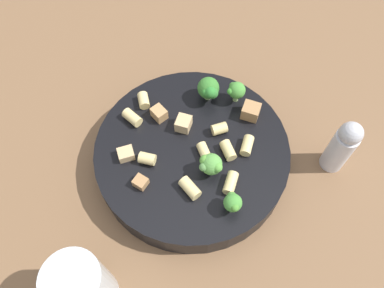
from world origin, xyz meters
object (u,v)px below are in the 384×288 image
at_px(broccoli_floret_2, 233,203).
at_px(rigatoni_8, 190,188).
at_px(broccoli_floret_1, 209,89).
at_px(rigatoni_5, 132,118).
at_px(rigatoni_6, 231,183).
at_px(pepper_shaker, 342,146).
at_px(chicken_chunk_2, 159,113).
at_px(rigatoni_0, 148,160).
at_px(rigatoni_2, 219,129).
at_px(chicken_chunk_4, 183,124).
at_px(chicken_chunk_0, 251,111).
at_px(chicken_chunk_3, 126,154).
at_px(rigatoni_1, 204,151).
at_px(broccoli_floret_3, 236,90).
at_px(rigatoni_3, 228,150).
at_px(rigatoni_4, 247,145).
at_px(rigatoni_7, 144,100).
at_px(broccoli_floret_0, 211,164).
at_px(pasta_bowl, 192,154).
at_px(chicken_chunk_1, 141,182).

distance_m(broccoli_floret_2, rigatoni_8, 0.06).
bearing_deg(broccoli_floret_1, rigatoni_5, 0.05).
relative_size(rigatoni_5, rigatoni_6, 0.95).
bearing_deg(rigatoni_6, broccoli_floret_1, -99.18).
xyz_separation_m(rigatoni_8, pepper_shaker, (-0.21, 0.01, 0.00)).
bearing_deg(chicken_chunk_2, rigatoni_0, 61.61).
height_order(rigatoni_2, chicken_chunk_4, chicken_chunk_4).
height_order(chicken_chunk_0, chicken_chunk_3, chicken_chunk_0).
bearing_deg(rigatoni_1, broccoli_floret_2, 93.77).
xyz_separation_m(rigatoni_6, chicken_chunk_4, (0.03, -0.10, 0.00)).
xyz_separation_m(broccoli_floret_3, rigatoni_2, (0.04, 0.04, -0.01)).
bearing_deg(chicken_chunk_3, rigatoni_3, 162.42).
distance_m(rigatoni_1, rigatoni_3, 0.03).
xyz_separation_m(rigatoni_3, rigatoni_4, (-0.03, 0.00, -0.00)).
bearing_deg(broccoli_floret_1, rigatoni_7, -14.29).
height_order(broccoli_floret_0, broccoli_floret_3, broccoli_floret_3).
distance_m(rigatoni_5, chicken_chunk_4, 0.07).
relative_size(rigatoni_1, chicken_chunk_3, 1.06).
distance_m(broccoli_floret_3, chicken_chunk_4, 0.09).
bearing_deg(rigatoni_1, chicken_chunk_4, -75.95).
height_order(rigatoni_3, rigatoni_6, same).
relative_size(rigatoni_2, rigatoni_7, 0.90).
distance_m(broccoli_floret_2, chicken_chunk_4, 0.14).
height_order(broccoli_floret_0, rigatoni_2, broccoli_floret_0).
xyz_separation_m(rigatoni_2, rigatoni_8, (0.07, 0.07, 0.00)).
xyz_separation_m(broccoli_floret_1, rigatoni_5, (0.12, 0.00, -0.01)).
height_order(broccoli_floret_0, chicken_chunk_3, broccoli_floret_0).
relative_size(rigatoni_5, rigatoni_7, 1.20).
bearing_deg(rigatoni_8, rigatoni_7, -83.33).
height_order(broccoli_floret_0, rigatoni_3, broccoli_floret_0).
bearing_deg(chicken_chunk_0, chicken_chunk_4, -7.55).
xyz_separation_m(rigatoni_5, chicken_chunk_0, (-0.16, 0.05, 0.00)).
bearing_deg(rigatoni_5, rigatoni_0, 91.34).
relative_size(rigatoni_2, pepper_shaker, 0.21).
bearing_deg(pepper_shaker, rigatoni_0, -14.82).
height_order(pasta_bowl, broccoli_floret_2, broccoli_floret_2).
relative_size(broccoli_floret_3, rigatoni_8, 1.20).
bearing_deg(rigatoni_0, chicken_chunk_1, 56.08).
bearing_deg(rigatoni_6, rigatoni_1, -73.89).
height_order(rigatoni_7, pepper_shaker, pepper_shaker).
distance_m(chicken_chunk_2, chicken_chunk_4, 0.04).
height_order(rigatoni_5, chicken_chunk_2, chicken_chunk_2).
bearing_deg(broccoli_floret_3, chicken_chunk_1, 26.78).
xyz_separation_m(broccoli_floret_0, chicken_chunk_3, (0.10, -0.06, -0.01)).
bearing_deg(broccoli_floret_1, pasta_bowl, 54.31).
xyz_separation_m(pasta_bowl, chicken_chunk_0, (-0.10, -0.02, 0.03)).
xyz_separation_m(broccoli_floret_3, chicken_chunk_0, (-0.01, 0.03, -0.01)).
distance_m(broccoli_floret_1, rigatoni_0, 0.14).
relative_size(pasta_bowl, rigatoni_4, 9.89).
height_order(broccoli_floret_1, rigatoni_2, broccoli_floret_1).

